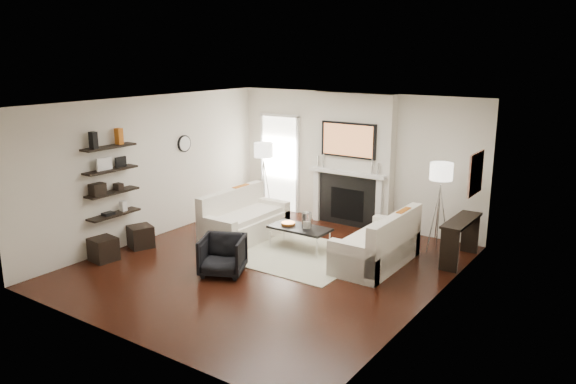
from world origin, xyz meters
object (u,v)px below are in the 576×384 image
Objects in this scene: lamp_left_shade at (264,150)px; ottoman_near at (141,237)px; loveseat_right_base at (376,253)px; armchair at (223,254)px; lamp_right_shade at (441,171)px; coffee_table at (300,228)px; loveseat_left_base at (245,228)px.

lamp_left_shade is 3.25m from ottoman_near.
armchair is at bearing -136.22° from loveseat_right_base.
armchair is 4.05m from lamp_right_shade.
loveseat_right_base is at bearing 22.69° from ottoman_near.
armchair is 1.73× the size of lamp_right_shade.
lamp_left_shade and lamp_right_shade have the same top height.
armchair is at bearing -102.79° from coffee_table.
lamp_left_shade is at bearing 143.07° from coffee_table.
armchair reaches higher than loveseat_left_base.
lamp_left_shade is at bearing 89.79° from armchair.
ottoman_near is at bearing 150.79° from armchair.
lamp_right_shade is 5.53m from ottoman_near.
coffee_table is 2.92m from ottoman_near.
lamp_left_shade is 1.00× the size of lamp_right_shade.
lamp_right_shade reaches higher than ottoman_near.
armchair reaches higher than coffee_table.
lamp_left_shade is at bearing 158.68° from loveseat_right_base.
armchair is 3.57m from lamp_left_shade.
lamp_left_shade is 3.90m from lamp_right_shade.
lamp_left_shade is at bearing 78.07° from ottoman_near.
ottoman_near is at bearing -131.20° from loveseat_left_base.
ottoman_near is at bearing -147.90° from coffee_table.
armchair is (0.81, -1.58, 0.14)m from loveseat_left_base.
coffee_table is at bearing -176.24° from loveseat_right_base.
lamp_left_shade reaches higher than ottoman_near.
loveseat_right_base and coffee_table have the same top height.
lamp_right_shade is at bearing 25.54° from armchair.
loveseat_left_base is 1.00× the size of loveseat_right_base.
loveseat_right_base is at bearing 17.93° from armchair.
lamp_right_shade is 1.00× the size of ottoman_near.
armchair is at bearing -3.37° from ottoman_near.
coffee_table is 1.59× the size of armchair.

